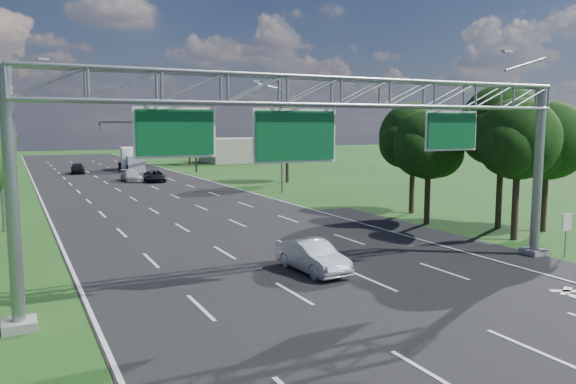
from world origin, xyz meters
TOP-DOWN VIEW (x-y plane):
  - ground at (0.00, 30.00)m, footprint 220.00×220.00m
  - road at (0.00, 30.00)m, footprint 18.00×180.00m
  - road_flare at (10.20, 14.00)m, footprint 3.00×30.00m
  - sign_gantry at (0.33, 12.00)m, footprint 23.50×1.00m
  - regulatory_sign at (12.40, 10.98)m, footprint 0.60×0.08m
  - traffic_signal at (7.48, 65.00)m, footprint 12.21×0.24m
  - streetlight_l_near at (-11.30, 30.00)m, footprint 2.97×0.22m
  - streetlight_l_far at (-11.30, 65.00)m, footprint 2.97×0.22m
  - streetlight_r_mid at (11.30, 40.00)m, footprint 2.97×0.22m
  - tree_cluster_right at (14.80, 19.19)m, footprint 9.91×14.60m
  - tree_verge_rd at (16.08, 48.04)m, footprint 5.76×4.80m
  - tree_verge_re at (14.08, 78.04)m, footprint 5.76×4.80m
  - building_right at (24.00, 82.00)m, footprint 12.00×9.00m
  - silver_sedan at (0.36, 13.99)m, footprint 1.66×4.16m
  - car_queue_a at (1.00, 56.98)m, footprint 1.78×4.31m
  - car_queue_b at (3.23, 55.16)m, footprint 2.50×4.67m
  - car_queue_c at (-3.27, 69.82)m, footprint 1.99×4.24m
  - box_truck at (4.02, 72.19)m, footprint 3.09×8.44m

SIDE VIEW (x-z plane):
  - ground at x=0.00m, z-range 0.00..0.00m
  - road at x=0.00m, z-range -0.01..0.01m
  - road_flare at x=10.20m, z-range -0.01..0.01m
  - car_queue_a at x=1.00m, z-range 0.00..1.25m
  - car_queue_b at x=3.23m, z-range 0.00..1.25m
  - silver_sedan at x=0.36m, z-range 0.00..1.35m
  - car_queue_c at x=-3.27m, z-range 0.00..1.40m
  - box_truck at x=4.02m, z-range -0.06..3.04m
  - regulatory_sign at x=12.40m, z-range 0.46..2.56m
  - building_right at x=24.00m, z-range 0.00..4.00m
  - traffic_signal at x=7.48m, z-range 1.67..8.67m
  - tree_verge_re at x=14.08m, z-range 1.28..9.12m
  - tree_cluster_right at x=14.80m, z-range 0.97..9.65m
  - streetlight_l_near at x=-11.30m, z-range 0.50..10.66m
  - streetlight_l_far at x=-11.30m, z-range 0.50..10.66m
  - streetlight_r_mid at x=11.30m, z-range 0.50..10.66m
  - tree_verge_rd at x=16.08m, z-range 1.49..9.77m
  - sign_gantry at x=0.33m, z-range 2.11..11.67m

